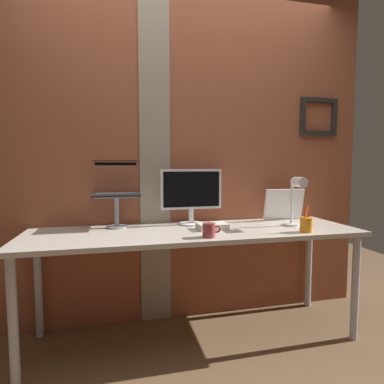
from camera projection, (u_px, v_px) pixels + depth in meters
ground_plane at (189, 335)px, 2.20m from camera, size 6.00×6.00×0.00m
brick_wall_back at (179, 149)px, 2.43m from camera, size 3.05×0.16×2.64m
desk at (195, 240)px, 2.12m from camera, size 2.23×0.66×0.76m
monitor at (191, 192)px, 2.30m from camera, size 0.45×0.18×0.41m
laptop_stand at (117, 206)px, 2.18m from camera, size 0.28×0.22×0.23m
laptop at (116, 185)px, 2.24m from camera, size 0.33×0.28×0.25m
whiteboard_panel at (284, 205)px, 2.51m from camera, size 0.33×0.06×0.25m
desk_lamp at (296, 196)px, 2.21m from camera, size 0.12×0.20×0.36m
pen_cup at (306, 224)px, 2.04m from camera, size 0.08×0.08×0.18m
coffee_mug at (209, 230)px, 1.89m from camera, size 0.11×0.08×0.09m
paper_clutter_stack at (212, 226)px, 2.14m from camera, size 0.20×0.15×0.04m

